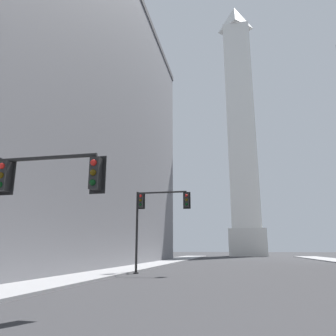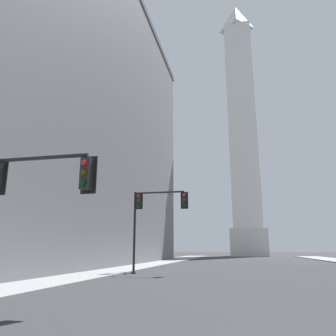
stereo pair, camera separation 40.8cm
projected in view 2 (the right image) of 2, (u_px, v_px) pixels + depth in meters
sidewalk_left at (133, 266)px, 33.69m from camera, size 5.00×102.81×0.15m
building_left at (28, 113)px, 39.97m from camera, size 25.84×53.28×35.94m
obelisk at (242, 125)px, 91.49m from camera, size 9.26×9.26×74.18m
traffic_light_near_left at (23, 190)px, 11.50m from camera, size 4.32×0.51×5.09m
traffic_light_mid_left at (152, 210)px, 25.72m from camera, size 4.45×0.51×6.29m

